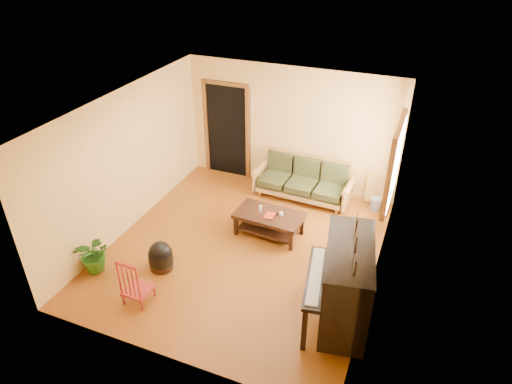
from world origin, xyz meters
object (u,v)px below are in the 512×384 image
at_px(coffee_table, 269,224).
at_px(armchair, 348,250).
at_px(ceramic_crock, 375,204).
at_px(piano, 346,286).
at_px(sofa, 302,180).
at_px(footstool, 161,259).
at_px(red_chair, 136,279).
at_px(potted_plant, 95,254).

height_order(coffee_table, armchair, armchair).
bearing_deg(ceramic_crock, piano, -89.19).
bearing_deg(sofa, piano, -60.62).
bearing_deg(footstool, coffee_table, 49.94).
relative_size(red_chair, ceramic_crock, 3.11).
distance_m(ceramic_crock, potted_plant, 5.33).
distance_m(piano, footstool, 3.07).
distance_m(armchair, red_chair, 3.36).
distance_m(coffee_table, piano, 2.37).
bearing_deg(sofa, potted_plant, -123.03).
bearing_deg(ceramic_crock, footstool, -133.76).
relative_size(sofa, red_chair, 2.40).
distance_m(sofa, footstool, 3.38).
bearing_deg(sofa, coffee_table, -94.69).
distance_m(coffee_table, ceramic_crock, 2.29).
bearing_deg(ceramic_crock, red_chair, -126.73).
relative_size(red_chair, potted_plant, 1.27).
xyz_separation_m(sofa, ceramic_crock, (1.50, 0.11, -0.29)).
bearing_deg(potted_plant, red_chair, -17.57).
bearing_deg(piano, footstool, 169.72).
xyz_separation_m(coffee_table, piano, (1.72, -1.57, 0.43)).
xyz_separation_m(coffee_table, red_chair, (-1.23, -2.34, 0.19)).
bearing_deg(coffee_table, piano, -42.46).
bearing_deg(coffee_table, ceramic_crock, 42.93).
bearing_deg(piano, armchair, 89.33).
bearing_deg(red_chair, piano, 15.61).
bearing_deg(piano, coffee_table, 127.42).
xyz_separation_m(sofa, red_chair, (-1.41, -3.79, -0.01)).
height_order(red_chair, ceramic_crock, red_chair).
distance_m(piano, ceramic_crock, 3.18).
bearing_deg(armchair, potted_plant, -175.40).
height_order(footstool, red_chair, red_chair).
bearing_deg(footstool, potted_plant, -155.50).
bearing_deg(potted_plant, footstool, 24.50).
xyz_separation_m(footstool, red_chair, (0.09, -0.77, 0.22)).
bearing_deg(piano, sofa, 106.86).
relative_size(coffee_table, ceramic_crock, 4.60).
distance_m(footstool, potted_plant, 1.06).
distance_m(sofa, ceramic_crock, 1.53).
distance_m(red_chair, potted_plant, 1.10).
bearing_deg(footstool, ceramic_crock, 46.24).
xyz_separation_m(sofa, piano, (1.54, -3.03, 0.23)).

